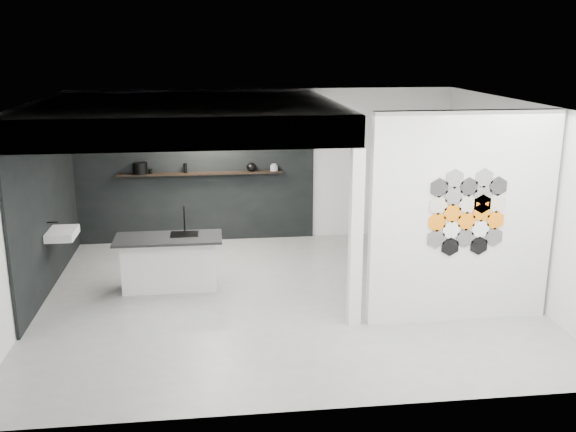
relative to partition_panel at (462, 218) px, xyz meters
The scene contains 17 objects.
floor 2.82m from the partition_panel, 155.80° to the left, with size 7.00×6.00×0.01m, color gray.
partition_panel is the anchor object (origin of this frame).
bay_clad_back 5.31m from the partition_panel, 131.60° to the left, with size 4.40×0.04×2.35m, color black.
bay_clad_left 6.04m from the partition_panel, 160.65° to the left, with size 0.04×4.00×2.35m, color black.
bulkhead 4.21m from the partition_panel, 150.43° to the left, with size 4.40×4.00×0.40m, color silver.
corner_column 1.42m from the partition_panel, behind, with size 0.16×0.16×2.35m, color silver.
fascia_beam 3.71m from the partition_panel, behind, with size 4.40×0.16×0.40m, color silver.
wall_basin 5.78m from the partition_panel, 161.77° to the left, with size 0.40×0.60×0.12m, color silver.
display_shelf 5.17m from the partition_panel, 131.55° to the left, with size 3.00×0.15×0.04m, color black.
kitchen_island 4.30m from the partition_panel, 158.15° to the left, with size 1.58×0.70×1.27m.
stockpot 5.92m from the partition_panel, 139.28° to the left, with size 0.25×0.25×0.21m, color black.
kettle 4.60m from the partition_panel, 122.82° to the left, with size 0.18×0.18×0.16m, color black.
glass_bowl 4.39m from the partition_panel, 118.23° to the left, with size 0.14×0.14×0.10m, color gray.
glass_vase 4.39m from the partition_panel, 118.23° to the left, with size 0.09×0.09×0.13m, color gray.
bottle_dark 5.34m from the partition_panel, 133.68° to the left, with size 0.06×0.06×0.17m, color black.
utensil_cup 5.79m from the partition_panel, 138.16° to the left, with size 0.07×0.07×0.09m, color black.
hex_tile_cluster 0.14m from the partition_panel, 68.73° to the right, with size 1.04×0.02×1.16m.
Camera 1 is at (-0.99, -8.70, 3.63)m, focal length 40.00 mm.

